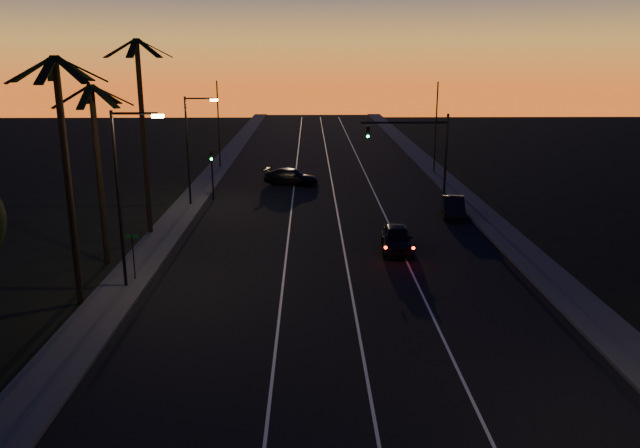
{
  "coord_description": "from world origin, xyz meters",
  "views": [
    {
      "loc": [
        -1.59,
        -10.06,
        11.54
      ],
      "look_at": [
        -1.05,
        21.61,
        2.92
      ],
      "focal_mm": 35.0,
      "sensor_mm": 36.0,
      "label": 1
    }
  ],
  "objects_px": {
    "lead_car": "(397,238)",
    "right_car": "(453,207)",
    "cross_car": "(291,177)",
    "signal_mast": "(418,141)"
  },
  "relations": [
    {
      "from": "cross_car",
      "to": "lead_car",
      "type": "bearing_deg",
      "value": -70.87
    },
    {
      "from": "right_car",
      "to": "cross_car",
      "type": "distance_m",
      "value": 17.01
    },
    {
      "from": "lead_car",
      "to": "right_car",
      "type": "height_order",
      "value": "lead_car"
    },
    {
      "from": "cross_car",
      "to": "right_car",
      "type": "bearing_deg",
      "value": -43.78
    },
    {
      "from": "signal_mast",
      "to": "right_car",
      "type": "relative_size",
      "value": 1.56
    },
    {
      "from": "signal_mast",
      "to": "cross_car",
      "type": "relative_size",
      "value": 1.31
    },
    {
      "from": "right_car",
      "to": "cross_car",
      "type": "relative_size",
      "value": 0.84
    },
    {
      "from": "lead_car",
      "to": "cross_car",
      "type": "bearing_deg",
      "value": 109.13
    },
    {
      "from": "right_car",
      "to": "lead_car",
      "type": "bearing_deg",
      "value": -122.51
    },
    {
      "from": "lead_car",
      "to": "cross_car",
      "type": "distance_m",
      "value": 21.27
    }
  ]
}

